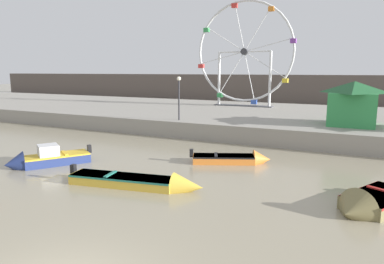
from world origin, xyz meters
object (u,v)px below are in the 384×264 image
Objects in this scene: motorboat_olive_wood at (369,204)px; promenade_lamp_near at (179,91)px; motorboat_mustard_yellow at (145,182)px; ferris_wheel_white_frame at (244,54)px; carnival_booth_green_kiosk at (353,102)px; motorboat_orange_hull at (236,159)px; motorboat_navy_blue at (44,159)px.

motorboat_olive_wood is 1.23× the size of promenade_lamp_near.
promenade_lamp_near is at bearing 100.91° from motorboat_mustard_yellow.
carnival_booth_green_kiosk is at bearing -41.02° from ferris_wheel_white_frame.
motorboat_mustard_yellow is 6.12m from motorboat_orange_hull.
ferris_wheel_white_frame is (-12.29, 22.96, 6.55)m from motorboat_olive_wood.
ferris_wheel_white_frame is at bearing 140.53° from carnival_booth_green_kiosk.
motorboat_mustard_yellow is at bearing -115.87° from carnival_booth_green_kiosk.
motorboat_navy_blue is at bearing -134.27° from carnival_booth_green_kiosk.
promenade_lamp_near reaches higher than carnival_booth_green_kiosk.
motorboat_mustard_yellow is 1.64× the size of carnival_booth_green_kiosk.
ferris_wheel_white_frame is 3.32× the size of promenade_lamp_near.
motorboat_olive_wood is at bearing 125.74° from motorboat_navy_blue.
promenade_lamp_near is (-13.28, 10.13, 3.21)m from motorboat_olive_wood.
motorboat_mustard_yellow is 1.53× the size of motorboat_olive_wood.
carnival_booth_green_kiosk is (5.40, 8.99, 2.61)m from motorboat_orange_hull.
motorboat_orange_hull is at bearing -95.68° from motorboat_olive_wood.
ferris_wheel_white_frame reaches higher than motorboat_olive_wood.
motorboat_navy_blue is 10.42m from motorboat_orange_hull.
motorboat_olive_wood is 1.07× the size of carnival_booth_green_kiosk.
motorboat_olive_wood is 26.85m from ferris_wheel_white_frame.
ferris_wheel_white_frame is at bearing 87.77° from motorboat_mustard_yellow.
motorboat_orange_hull is 1.13× the size of carnival_booth_green_kiosk.
motorboat_mustard_yellow is 16.75m from carnival_booth_green_kiosk.
motorboat_orange_hull is 10.80m from carnival_booth_green_kiosk.
ferris_wheel_white_frame is (-3.54, 24.40, 6.57)m from motorboat_mustard_yellow.
ferris_wheel_white_frame is (3.33, 23.79, 6.46)m from motorboat_navy_blue.
promenade_lamp_near is (-4.53, 11.57, 3.24)m from motorboat_mustard_yellow.
carnival_booth_green_kiosk reaches higher than motorboat_mustard_yellow.
motorboat_mustard_yellow is 1.47× the size of motorboat_navy_blue.
motorboat_olive_wood reaches higher than motorboat_mustard_yellow.
motorboat_orange_hull is at bearing -40.97° from promenade_lamp_near.
promenade_lamp_near is at bearing -94.42° from ferris_wheel_white_frame.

